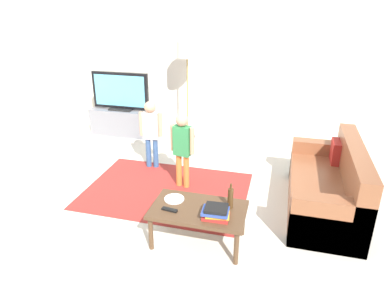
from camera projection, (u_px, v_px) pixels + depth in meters
ground at (180, 209)px, 4.52m from camera, size 7.80×7.80×0.00m
wall_back at (225, 63)px, 6.68m from camera, size 6.00×0.12×2.70m
area_rug at (167, 190)px, 4.94m from camera, size 2.20×1.60×0.01m
tv_stand at (123, 122)px, 6.92m from camera, size 1.20×0.44×0.50m
tv at (120, 92)px, 6.67m from camera, size 1.10×0.28×0.71m
couch at (331, 189)px, 4.41m from camera, size 0.80×1.80×0.86m
floor_lamp at (187, 55)px, 6.25m from camera, size 0.36×0.36×1.78m
child_near_tv at (151, 128)px, 5.40m from camera, size 0.36×0.17×1.06m
child_center at (182, 144)px, 4.82m from camera, size 0.35×0.17×1.07m
coffee_table at (198, 212)px, 3.78m from camera, size 1.00×0.60×0.42m
book_stack at (216, 212)px, 3.58m from camera, size 0.29×0.23×0.12m
bottle at (230, 198)px, 3.73m from camera, size 0.06×0.06×0.28m
tv_remote at (170, 210)px, 3.72m from camera, size 0.18×0.07×0.02m
plate at (174, 199)px, 3.92m from camera, size 0.22×0.22×0.02m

